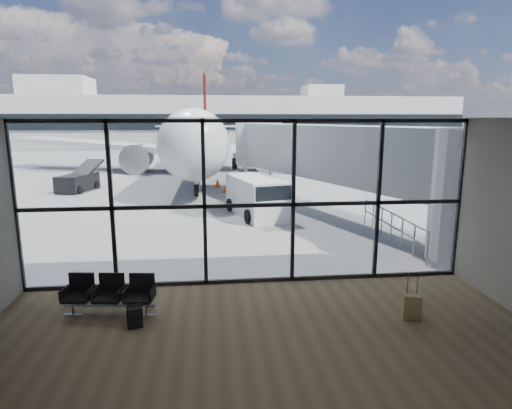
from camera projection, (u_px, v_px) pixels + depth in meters
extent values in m
plane|color=slate|center=(219.00, 157.00, 50.94)|extent=(220.00, 220.00, 0.00)
cube|color=brown|center=(269.00, 361.00, 8.05)|extent=(12.00, 8.00, 0.01)
cube|color=silver|center=(270.00, 118.00, 7.16)|extent=(12.00, 8.00, 0.02)
cube|color=#B6B6B1|center=(332.00, 382.00, 3.70)|extent=(12.00, 0.02, 4.50)
cube|color=white|center=(249.00, 204.00, 11.50)|extent=(12.00, 0.04, 4.50)
cube|color=black|center=(249.00, 280.00, 11.94)|extent=(12.00, 0.12, 0.10)
cube|color=black|center=(249.00, 205.00, 11.51)|extent=(12.00, 0.12, 0.10)
cube|color=black|center=(249.00, 121.00, 11.07)|extent=(12.00, 0.12, 0.10)
cube|color=black|center=(15.00, 208.00, 10.88)|extent=(0.10, 0.12, 4.50)
cube|color=black|center=(112.00, 206.00, 11.13)|extent=(0.10, 0.12, 4.50)
cube|color=black|center=(204.00, 204.00, 11.38)|extent=(0.10, 0.12, 4.50)
cube|color=black|center=(293.00, 203.00, 11.63)|extent=(0.10, 0.12, 4.50)
cube|color=black|center=(378.00, 201.00, 11.88)|extent=(0.10, 0.12, 4.50)
cube|color=black|center=(459.00, 199.00, 12.13)|extent=(0.10, 0.12, 4.50)
cylinder|color=#96999A|center=(477.00, 197.00, 13.26)|extent=(2.80, 2.80, 4.20)
cube|color=#96999A|center=(332.00, 152.00, 19.63)|extent=(7.45, 14.81, 2.40)
cube|color=#96999A|center=(258.00, 144.00, 26.18)|extent=(2.60, 2.20, 2.60)
cylinder|color=gray|center=(245.00, 178.00, 26.51)|extent=(0.20, 0.20, 1.80)
cylinder|color=gray|center=(271.00, 177.00, 26.67)|extent=(0.20, 0.20, 1.80)
cylinder|color=black|center=(258.00, 188.00, 26.72)|extent=(1.80, 0.56, 0.56)
cylinder|color=gray|center=(427.00, 249.00, 13.20)|extent=(0.06, 0.06, 1.10)
cylinder|color=gray|center=(414.00, 241.00, 14.08)|extent=(0.06, 0.06, 1.10)
cylinder|color=gray|center=(402.00, 233.00, 14.95)|extent=(0.06, 0.06, 1.10)
cylinder|color=gray|center=(391.00, 227.00, 15.83)|extent=(0.06, 0.06, 1.10)
cylinder|color=gray|center=(382.00, 221.00, 16.71)|extent=(0.06, 0.06, 1.10)
cylinder|color=gray|center=(373.00, 216.00, 17.59)|extent=(0.06, 0.06, 1.10)
cylinder|color=gray|center=(365.00, 212.00, 18.46)|extent=(0.06, 0.06, 1.10)
cylinder|color=gray|center=(392.00, 213.00, 15.73)|extent=(0.06, 5.40, 0.06)
cylinder|color=gray|center=(391.00, 226.00, 15.82)|extent=(0.06, 5.40, 0.06)
cube|color=#AEAEAA|center=(216.00, 122.00, 71.60)|extent=(80.00, 12.00, 8.00)
cube|color=black|center=(216.00, 122.00, 65.65)|extent=(80.00, 0.20, 2.40)
cube|color=#AEAEAA|center=(57.00, 87.00, 67.92)|extent=(10.00, 8.00, 3.00)
cube|color=#AEAEAA|center=(322.00, 92.00, 72.48)|extent=(6.00, 6.00, 2.00)
cylinder|color=#382619|center=(0.00, 135.00, 77.79)|extent=(0.50, 0.50, 3.06)
cylinder|color=#382619|center=(35.00, 134.00, 78.38)|extent=(0.50, 0.50, 3.42)
sphere|color=black|center=(33.00, 111.00, 77.55)|extent=(6.27, 6.27, 6.27)
cylinder|color=#382619|center=(69.00, 136.00, 79.07)|extent=(0.50, 0.50, 2.70)
sphere|color=black|center=(67.00, 118.00, 78.42)|extent=(4.95, 4.95, 4.95)
cylinder|color=#382619|center=(102.00, 135.00, 79.66)|extent=(0.50, 0.50, 3.06)
sphere|color=black|center=(101.00, 114.00, 78.92)|extent=(5.61, 5.61, 5.61)
cylinder|color=#382619|center=(135.00, 134.00, 80.24)|extent=(0.50, 0.50, 3.42)
sphere|color=black|center=(134.00, 111.00, 79.42)|extent=(6.27, 6.27, 6.27)
cube|color=gray|center=(109.00, 305.00, 9.91)|extent=(2.10, 0.34, 0.04)
cube|color=black|center=(78.00, 298.00, 9.89)|extent=(0.66, 0.63, 0.08)
cube|color=black|center=(82.00, 283.00, 10.10)|extent=(0.60, 0.14, 0.53)
cube|color=black|center=(109.00, 298.00, 9.88)|extent=(0.66, 0.63, 0.08)
cube|color=black|center=(112.00, 284.00, 10.09)|extent=(0.60, 0.14, 0.53)
cube|color=black|center=(140.00, 298.00, 9.86)|extent=(0.66, 0.63, 0.08)
cube|color=black|center=(142.00, 284.00, 10.07)|extent=(0.60, 0.14, 0.53)
cylinder|color=gray|center=(73.00, 310.00, 9.95)|extent=(0.06, 0.06, 0.24)
cylinder|color=gray|center=(146.00, 311.00, 9.92)|extent=(0.06, 0.06, 0.24)
cube|color=black|center=(135.00, 317.00, 9.34)|extent=(0.37, 0.28, 0.45)
cube|color=black|center=(135.00, 320.00, 9.22)|extent=(0.27, 0.13, 0.31)
cylinder|color=black|center=(134.00, 306.00, 9.39)|extent=(0.32, 0.16, 0.08)
cube|color=#957A53|center=(412.00, 307.00, 9.67)|extent=(0.43, 0.32, 0.57)
cube|color=#957A53|center=(413.00, 309.00, 9.55)|extent=(0.32, 0.12, 0.42)
cylinder|color=gray|center=(408.00, 285.00, 9.70)|extent=(0.03, 0.03, 0.48)
cylinder|color=gray|center=(417.00, 285.00, 9.66)|extent=(0.03, 0.03, 0.48)
cube|color=black|center=(413.00, 275.00, 9.63)|extent=(0.25, 0.10, 0.02)
cylinder|color=black|center=(405.00, 316.00, 9.85)|extent=(0.05, 0.07, 0.06)
cylinder|color=black|center=(415.00, 316.00, 9.81)|extent=(0.05, 0.07, 0.06)
cylinder|color=silver|center=(202.00, 134.00, 37.86)|extent=(4.16, 31.32, 3.86)
sphere|color=silver|center=(193.00, 145.00, 22.60)|extent=(3.86, 3.86, 3.86)
cone|color=silver|center=(206.00, 127.00, 55.61)|extent=(3.92, 6.29, 3.86)
cube|color=black|center=(194.00, 135.00, 23.10)|extent=(2.31, 1.27, 0.52)
cube|color=silver|center=(103.00, 144.00, 38.22)|extent=(15.96, 8.34, 1.24)
cylinder|color=black|center=(138.00, 158.00, 36.71)|extent=(2.22, 3.57, 2.19)
cube|color=silver|center=(179.00, 126.00, 54.77)|extent=(6.01, 3.08, 0.19)
cube|color=silver|center=(298.00, 143.00, 39.89)|extent=(15.99, 8.07, 1.24)
cylinder|color=black|center=(264.00, 157.00, 37.74)|extent=(2.22, 3.57, 2.19)
cube|color=silver|center=(231.00, 126.00, 55.40)|extent=(5.99, 2.98, 0.19)
cube|color=#4D100B|center=(205.00, 100.00, 54.93)|extent=(0.35, 3.97, 6.26)
cylinder|color=gray|center=(196.00, 184.00, 25.10)|extent=(0.21, 0.21, 1.46)
cylinder|color=black|center=(196.00, 190.00, 25.18)|extent=(0.27, 0.73, 0.73)
cylinder|color=black|center=(170.00, 164.00, 38.62)|extent=(0.48, 1.01, 1.00)
cylinder|color=black|center=(235.00, 163.00, 39.17)|extent=(0.48, 1.01, 1.00)
cube|color=silver|center=(257.00, 197.00, 20.03)|extent=(2.78, 4.47, 1.81)
cube|color=black|center=(269.00, 191.00, 18.52)|extent=(1.93, 1.47, 0.63)
cylinder|color=black|center=(249.00, 216.00, 18.59)|extent=(0.38, 0.67, 0.63)
cylinder|color=black|center=(286.00, 213.00, 19.21)|extent=(0.38, 0.67, 0.63)
cylinder|color=black|center=(230.00, 205.00, 21.08)|extent=(0.38, 0.67, 0.63)
cylinder|color=black|center=(264.00, 202.00, 21.70)|extent=(0.38, 0.67, 0.63)
cube|color=black|center=(78.00, 182.00, 27.00)|extent=(2.12, 3.26, 1.00)
cube|color=black|center=(87.00, 168.00, 28.02)|extent=(1.79, 2.72, 1.03)
cylinder|color=black|center=(58.00, 189.00, 26.19)|extent=(0.32, 0.53, 0.50)
cylinder|color=black|center=(80.00, 190.00, 25.99)|extent=(0.32, 0.53, 0.50)
cylinder|color=black|center=(77.00, 184.00, 28.13)|extent=(0.32, 0.53, 0.50)
cylinder|color=black|center=(96.00, 185.00, 27.93)|extent=(0.32, 0.53, 0.50)
cylinder|color=black|center=(8.00, 210.00, 20.24)|extent=(0.34, 0.51, 0.46)
cylinder|color=black|center=(13.00, 202.00, 22.13)|extent=(0.34, 0.51, 0.46)
cube|color=red|center=(225.00, 192.00, 26.53)|extent=(0.37, 0.37, 0.03)
cone|color=red|center=(225.00, 188.00, 26.48)|extent=(0.35, 0.35, 0.53)
cube|color=#FF460D|center=(218.00, 187.00, 28.46)|extent=(0.44, 0.44, 0.03)
cone|color=#FF460D|center=(218.00, 183.00, 28.40)|extent=(0.42, 0.42, 0.63)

